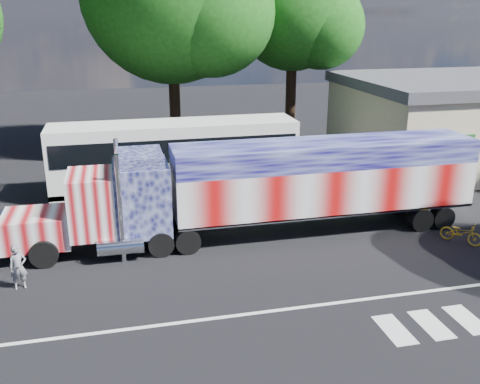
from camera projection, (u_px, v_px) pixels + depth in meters
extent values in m
plane|color=black|center=(259.00, 267.00, 19.40)|extent=(100.00, 100.00, 0.00)
cube|color=silver|center=(284.00, 309.00, 16.63)|extent=(30.00, 0.15, 0.01)
cube|color=silver|center=(394.00, 330.00, 15.58)|extent=(0.70, 1.60, 0.01)
cube|color=silver|center=(431.00, 324.00, 15.84)|extent=(0.70, 1.60, 0.01)
cube|color=silver|center=(467.00, 319.00, 16.10)|extent=(0.70, 1.60, 0.01)
cube|color=black|center=(120.00, 233.00, 20.75)|extent=(8.40, 0.93, 0.28)
cube|color=#CC7E81|center=(37.00, 228.00, 19.96)|extent=(2.43, 2.05, 1.21)
cube|color=silver|center=(1.00, 231.00, 19.68)|extent=(0.11, 1.77, 1.08)
cube|color=#CC7E81|center=(92.00, 203.00, 20.13)|extent=(1.68, 2.33, 2.33)
cube|color=black|center=(69.00, 194.00, 19.83)|extent=(0.06, 1.96, 0.84)
cube|color=#4B5083|center=(142.00, 197.00, 20.51)|extent=(2.05, 2.33, 2.71)
cube|color=#4B5083|center=(140.00, 158.00, 20.02)|extent=(1.68, 2.24, 0.47)
cylinder|color=silver|center=(119.00, 189.00, 21.46)|extent=(0.19, 0.19, 4.11)
cylinder|color=silver|center=(120.00, 210.00, 19.19)|extent=(0.19, 0.19, 4.11)
cylinder|color=silver|center=(119.00, 223.00, 21.89)|extent=(1.68, 0.62, 0.62)
cylinder|color=silver|center=(121.00, 247.00, 19.65)|extent=(1.68, 0.62, 0.62)
cylinder|color=black|center=(44.00, 254.00, 19.27)|extent=(1.03, 0.33, 1.03)
cylinder|color=black|center=(50.00, 232.00, 21.16)|extent=(1.03, 0.33, 1.03)
cylinder|color=black|center=(161.00, 243.00, 20.23)|extent=(0.97, 0.51, 0.97)
cylinder|color=black|center=(157.00, 224.00, 22.04)|extent=(0.97, 0.51, 0.97)
cylinder|color=black|center=(188.00, 241.00, 20.45)|extent=(0.97, 0.51, 0.97)
cylinder|color=black|center=(181.00, 222.00, 22.26)|extent=(0.97, 0.51, 0.97)
cube|color=black|center=(323.00, 210.00, 22.50)|extent=(12.13, 1.03, 0.28)
cube|color=#DB7B7C|center=(324.00, 186.00, 22.16)|extent=(12.50, 2.43, 1.87)
cube|color=#464793|center=(326.00, 153.00, 21.71)|extent=(12.50, 2.43, 0.93)
cube|color=silver|center=(323.00, 207.00, 22.46)|extent=(12.50, 2.43, 0.11)
cube|color=silver|center=(459.00, 165.00, 23.37)|extent=(0.04, 2.33, 2.71)
cylinder|color=black|center=(420.00, 219.00, 22.59)|extent=(0.97, 0.51, 0.97)
cylinder|color=black|center=(397.00, 204.00, 24.40)|extent=(0.97, 0.51, 0.97)
cylinder|color=black|center=(442.00, 217.00, 22.82)|extent=(0.97, 0.51, 0.97)
cylinder|color=black|center=(417.00, 202.00, 24.62)|extent=(0.97, 0.51, 0.97)
cube|color=white|center=(175.00, 157.00, 27.12)|extent=(12.30, 2.66, 3.59)
cube|color=black|center=(175.00, 145.00, 26.91)|extent=(11.89, 2.73, 1.13)
cube|color=black|center=(176.00, 182.00, 27.55)|extent=(12.30, 2.66, 0.26)
cube|color=black|center=(48.00, 162.00, 25.74)|extent=(0.06, 2.36, 1.43)
cylinder|color=black|center=(82.00, 196.00, 25.35)|extent=(1.02, 0.31, 1.02)
cylinder|color=black|center=(85.00, 180.00, 27.71)|extent=(1.02, 0.31, 1.02)
cylinder|color=black|center=(240.00, 185.00, 27.02)|extent=(1.02, 0.31, 1.02)
cylinder|color=black|center=(229.00, 171.00, 29.38)|extent=(1.02, 0.31, 1.02)
cylinder|color=black|center=(257.00, 183.00, 27.22)|extent=(1.02, 0.31, 1.02)
cylinder|color=black|center=(245.00, 170.00, 29.58)|extent=(1.02, 0.31, 1.02)
cube|color=#1E5926|center=(460.00, 147.00, 26.73)|extent=(1.60, 0.08, 1.20)
imported|color=slate|center=(18.00, 267.00, 17.71)|extent=(0.63, 0.48, 1.53)
imported|color=gold|center=(461.00, 233.00, 21.32)|extent=(1.48, 1.63, 0.86)
cylinder|color=black|center=(174.00, 91.00, 34.28)|extent=(0.70, 0.70, 7.93)
sphere|color=#1A5614|center=(211.00, 12.00, 31.70)|extent=(7.64, 7.64, 7.64)
cylinder|color=black|center=(291.00, 92.00, 36.62)|extent=(0.70, 0.70, 7.15)
sphere|color=#1A5614|center=(293.00, 10.00, 34.91)|extent=(7.86, 7.86, 7.86)
sphere|color=#1A5614|center=(322.00, 26.00, 34.49)|extent=(5.50, 5.50, 5.50)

